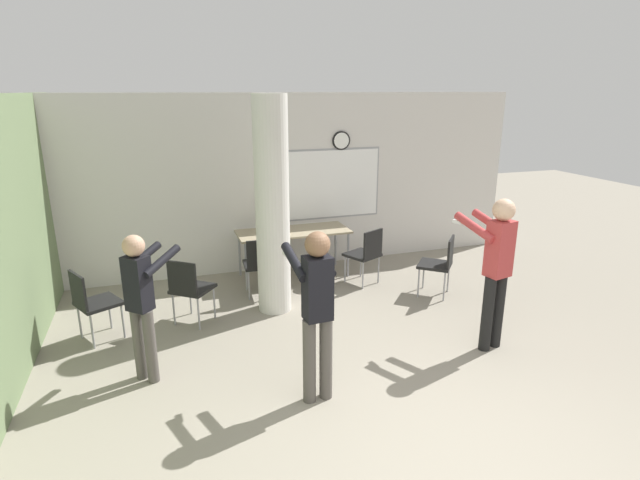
% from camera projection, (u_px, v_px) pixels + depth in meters
% --- Properties ---
extents(ground_plane, '(24.00, 24.00, 0.00)m').
position_uv_depth(ground_plane, '(460.00, 474.00, 3.84)').
color(ground_plane, gray).
extents(wall_back, '(8.00, 0.15, 2.80)m').
position_uv_depth(wall_back, '(288.00, 183.00, 8.03)').
color(wall_back, silver).
rests_on(wall_back, ground_plane).
extents(support_pillar, '(0.44, 0.44, 2.80)m').
position_uv_depth(support_pillar, '(272.00, 208.00, 6.34)').
color(support_pillar, silver).
rests_on(support_pillar, ground_plane).
extents(folding_table, '(1.73, 0.69, 0.74)m').
position_uv_depth(folding_table, '(293.00, 234.00, 7.73)').
color(folding_table, tan).
rests_on(folding_table, ground_plane).
extents(bottle_on_table, '(0.07, 0.07, 0.29)m').
position_uv_depth(bottle_on_table, '(274.00, 224.00, 7.67)').
color(bottle_on_table, '#4C3319').
rests_on(bottle_on_table, folding_table).
extents(waste_bin, '(0.26, 0.26, 0.35)m').
position_uv_depth(waste_bin, '(318.00, 276.00, 7.45)').
color(waste_bin, '#38383D').
rests_on(waste_bin, ground_plane).
extents(chair_table_left, '(0.47, 0.47, 0.87)m').
position_uv_depth(chair_table_left, '(260.00, 262.00, 7.02)').
color(chair_table_left, black).
rests_on(chair_table_left, ground_plane).
extents(chair_mid_room, '(0.62, 0.62, 0.87)m').
position_uv_depth(chair_mid_room, '(440.00, 261.00, 7.04)').
color(chair_mid_room, black).
rests_on(chair_mid_room, ground_plane).
extents(chair_table_right, '(0.59, 0.59, 0.87)m').
position_uv_depth(chair_table_right, '(366.00, 252.00, 7.46)').
color(chair_table_right, black).
rests_on(chair_table_right, ground_plane).
extents(chair_by_left_wall, '(0.59, 0.59, 0.87)m').
position_uv_depth(chair_by_left_wall, '(92.00, 300.00, 5.75)').
color(chair_by_left_wall, black).
rests_on(chair_by_left_wall, ground_plane).
extents(chair_near_pillar, '(0.62, 0.62, 0.87)m').
position_uv_depth(chair_near_pillar, '(189.00, 286.00, 6.16)').
color(chair_near_pillar, black).
rests_on(chair_near_pillar, ground_plane).
extents(person_watching_back, '(0.58, 0.59, 1.54)m').
position_uv_depth(person_watching_back, '(141.00, 297.00, 4.86)').
color(person_watching_back, '#514C47').
rests_on(person_watching_back, ground_plane).
extents(person_playing_front, '(0.39, 0.65, 1.66)m').
position_uv_depth(person_playing_front, '(316.00, 303.00, 4.52)').
color(person_playing_front, '#514C47').
rests_on(person_playing_front, ground_plane).
extents(person_playing_side, '(0.49, 0.68, 1.74)m').
position_uv_depth(person_playing_side, '(496.00, 262.00, 5.46)').
color(person_playing_side, black).
rests_on(person_playing_side, ground_plane).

